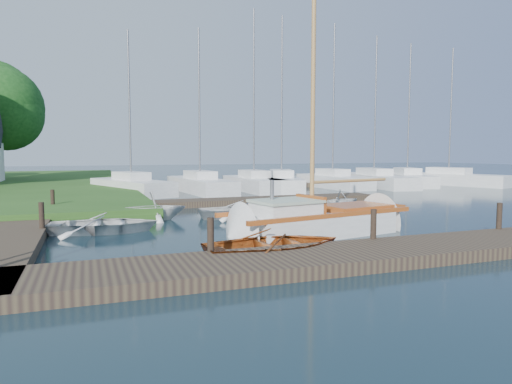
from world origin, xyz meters
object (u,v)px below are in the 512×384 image
object	(u,v)px
sailboat	(321,224)
marina_boat_5	(374,179)
marina_boat_3	(281,181)
mooring_post_2	(373,224)
tender_d	(342,198)
marina_boat_7	(448,178)
mooring_post_1	(211,235)
dinghy	(275,241)
tender_c	(244,208)
marina_boat_2	(254,182)
mooring_post_3	(499,216)
mooring_post_4	(42,215)
tender_a	(104,222)
marina_boat_4	(332,180)
marina_boat_0	(131,185)
mooring_post_5	(53,199)
tender_b	(155,204)
marina_boat_6	(407,178)
marina_boat_1	(200,183)

from	to	relation	value
sailboat	marina_boat_5	bearing A→B (deg)	40.00
marina_boat_3	marina_boat_5	world-z (taller)	marina_boat_3
mooring_post_2	tender_d	distance (m)	9.15
mooring_post_2	marina_boat_7	xyz separation A→B (m)	(20.11, 18.62, -0.14)
mooring_post_1	dinghy	bearing A→B (deg)	9.60
mooring_post_2	mooring_post_1	bearing A→B (deg)	180.00
tender_c	marina_boat_2	world-z (taller)	marina_boat_2
tender_d	marina_boat_2	world-z (taller)	marina_boat_2
mooring_post_1	tender_d	distance (m)	11.83
mooring_post_3	mooring_post_4	bearing A→B (deg)	158.96
tender_c	mooring_post_2	bearing A→B (deg)	-165.39
tender_c	marina_boat_2	xyz separation A→B (m)	(4.79, 11.89, 0.21)
sailboat	tender_a	distance (m)	7.07
marina_boat_2	mooring_post_4	bearing A→B (deg)	137.73
marina_boat_3	marina_boat_4	xyz separation A→B (m)	(4.34, 0.47, 0.00)
sailboat	marina_boat_0	bearing A→B (deg)	93.98
mooring_post_5	tender_c	world-z (taller)	mooring_post_5
mooring_post_1	tender_b	size ratio (longest dim) A/B	0.35
mooring_post_5	marina_boat_7	distance (m)	29.88
marina_boat_5	mooring_post_3	bearing A→B (deg)	161.35
tender_a	marina_boat_3	distance (m)	18.33
marina_boat_3	marina_boat_6	xyz separation A→B (m)	(10.85, 0.18, -0.00)
mooring_post_2	marina_boat_5	bearing A→B (deg)	55.05
mooring_post_1	mooring_post_2	world-z (taller)	same
mooring_post_2	tender_b	world-z (taller)	tender_b
tender_b	marina_boat_3	distance (m)	15.35
tender_a	marina_boat_6	bearing A→B (deg)	-51.47
marina_boat_2	marina_boat_4	size ratio (longest dim) A/B	1.02
mooring_post_4	marina_boat_4	xyz separation A→B (m)	(18.44, 14.42, -0.12)
dinghy	tender_c	world-z (taller)	dinghy
mooring_post_5	marina_boat_5	distance (m)	23.95
mooring_post_5	marina_boat_1	size ratio (longest dim) A/B	0.08
marina_boat_0	marina_boat_5	bearing A→B (deg)	-110.68
mooring_post_4	marina_boat_0	world-z (taller)	marina_boat_0
mooring_post_2	tender_c	distance (m)	7.17
marina_boat_1	marina_boat_7	distance (m)	20.28
tender_a	marina_boat_2	xyz separation A→B (m)	(10.24, 13.58, 0.23)
marina_boat_4	marina_boat_7	size ratio (longest dim) A/B	1.10
mooring_post_2	mooring_post_4	distance (m)	9.86
marina_boat_0	marina_boat_2	bearing A→B (deg)	-112.55
mooring_post_5	tender_d	distance (m)	12.64
marina_boat_1	marina_boat_4	size ratio (longest dim) A/B	0.89
marina_boat_0	dinghy	bearing A→B (deg)	163.95
marina_boat_4	marina_boat_5	size ratio (longest dim) A/B	1.05
dinghy	mooring_post_5	bearing A→B (deg)	29.18
mooring_post_5	marina_boat_7	world-z (taller)	marina_boat_7
marina_boat_5	marina_boat_1	bearing A→B (deg)	97.40
tender_b	marina_boat_2	distance (m)	14.04
mooring_post_5	sailboat	world-z (taller)	sailboat
tender_b	marina_boat_3	size ratio (longest dim) A/B	0.19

